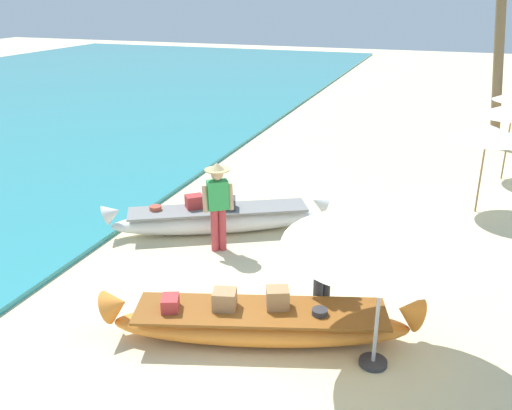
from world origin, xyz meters
The scene contains 7 objects.
ground_plane centered at (0.00, 0.00, 0.00)m, with size 80.00×80.00×0.00m, color beige.
boat_orange_foreground centered at (-0.11, -0.02, 0.27)m, with size 4.27×1.91×0.76m.
boat_white_midground centered at (-2.06, 3.08, 0.28)m, with size 4.07×2.51×0.76m.
person_vendor_hatted centered at (-1.73, 2.35, 0.96)m, with size 0.56×0.47×1.67m.
person_tourist_customer centered at (0.54, 0.76, 0.88)m, with size 0.47×0.56×1.57m.
patio_umbrella_large centered at (1.42, -0.04, 1.89)m, with size 2.41×2.41×2.11m.
parasol_row_0 centered at (2.73, 5.92, 1.75)m, with size 1.60×1.60×1.91m.
Camera 1 is at (1.95, -5.97, 4.45)m, focal length 38.51 mm.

